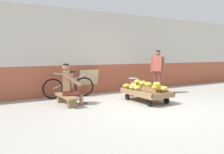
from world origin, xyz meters
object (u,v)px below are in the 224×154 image
low_bench (67,98)px  vendor_seated (70,84)px  bicycle_near_left (69,87)px  customer_adult (157,67)px  banana_cart (146,94)px  sign_board (88,82)px  weighing_scale (133,82)px  plastic_crate (133,91)px  shopping_bag (147,93)px

low_bench → vendor_seated: size_ratio=0.98×
low_bench → vendor_seated: vendor_seated is taller
low_bench → bicycle_near_left: (0.38, 0.98, 0.15)m
vendor_seated → customer_adult: size_ratio=0.75×
vendor_seated → bicycle_near_left: size_ratio=0.69×
banana_cart → sign_board: size_ratio=1.71×
banana_cart → weighing_scale: 1.04m
banana_cart → weighing_scale: size_ratio=4.95×
bicycle_near_left → sign_board: bearing=21.4°
banana_cart → bicycle_near_left: size_ratio=0.90×
low_bench → customer_adult: (3.33, 0.17, 0.75)m
vendor_seated → sign_board: vendor_seated is taller
weighing_scale → customer_adult: size_ratio=0.20×
plastic_crate → customer_adult: bearing=-7.4°
sign_board → plastic_crate: bearing=-39.2°
banana_cart → sign_board: bearing=116.6°
plastic_crate → shopping_bag: plastic_crate is taller
banana_cart → sign_board: sign_board is taller
sign_board → weighing_scale: bearing=-39.3°
bicycle_near_left → shopping_bag: bicycle_near_left is taller
shopping_bag → weighing_scale: bearing=124.0°
banana_cart → sign_board: 2.24m
low_bench → sign_board: size_ratio=1.29×
bicycle_near_left → shopping_bag: 2.53m
shopping_bag → plastic_crate: bearing=124.0°
banana_cart → shopping_bag: size_ratio=6.19×
banana_cart → bicycle_near_left: bearing=136.8°
weighing_scale → shopping_bag: (0.26, -0.39, -0.33)m
banana_cart → plastic_crate: banana_cart is taller
low_bench → plastic_crate: plastic_crate is taller
bicycle_near_left → customer_adult: 3.12m
plastic_crate → weighing_scale: (0.00, -0.00, 0.30)m
plastic_crate → low_bench: bearing=-173.0°
plastic_crate → weighing_scale: 0.30m
plastic_crate → customer_adult: (0.94, -0.12, 0.80)m
low_bench → shopping_bag: low_bench is taller
bicycle_near_left → customer_adult: (2.95, -0.81, 0.60)m
banana_cart → plastic_crate: size_ratio=4.13×
plastic_crate → weighing_scale: size_ratio=1.20×
weighing_scale → shopping_bag: weighing_scale is taller
banana_cart → shopping_bag: banana_cart is taller
weighing_scale → customer_adult: customer_adult is taller
plastic_crate → sign_board: (-1.22, 1.00, 0.28)m
weighing_scale → plastic_crate: bearing=90.0°
sign_board → customer_adult: customer_adult is taller
plastic_crate → sign_board: bearing=140.8°
low_bench → shopping_bag: (2.66, -0.10, -0.08)m
weighing_scale → low_bench: bearing=-173.1°
customer_adult → bicycle_near_left: bearing=164.7°
sign_board → vendor_seated: bearing=-129.6°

